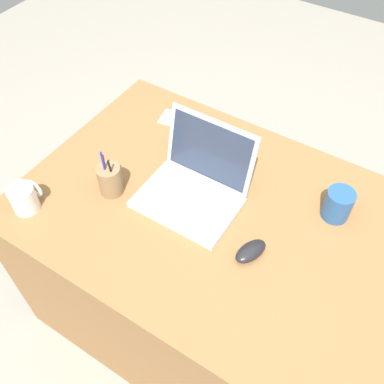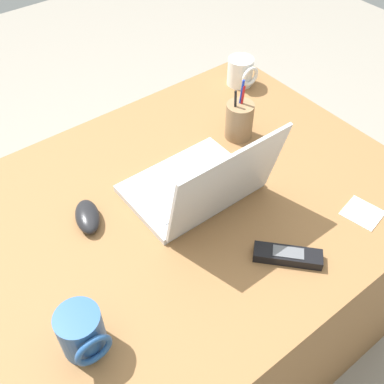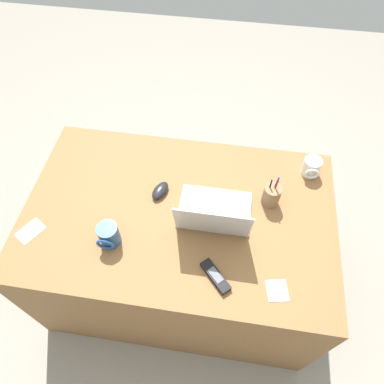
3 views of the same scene
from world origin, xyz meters
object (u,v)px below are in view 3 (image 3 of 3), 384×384
at_px(laptop, 214,214).
at_px(coffee_mug_tall, 109,235).
at_px(computer_mouse, 160,191).
at_px(cordless_phone, 215,276).
at_px(coffee_mug_white, 311,167).
at_px(pen_holder, 271,195).

xyz_separation_m(laptop, coffee_mug_tall, (0.42, 0.17, 0.00)).
distance_m(computer_mouse, cordless_phone, 0.48).
relative_size(laptop, coffee_mug_white, 3.36).
height_order(laptop, computer_mouse, laptop).
distance_m(coffee_mug_tall, pen_holder, 0.73).
bearing_deg(coffee_mug_white, pen_holder, 46.91).
distance_m(coffee_mug_white, cordless_phone, 0.72).
relative_size(laptop, coffee_mug_tall, 3.03).
distance_m(laptop, computer_mouse, 0.29).
relative_size(computer_mouse, coffee_mug_white, 1.15).
bearing_deg(laptop, cordless_phone, 98.23).
relative_size(computer_mouse, cordless_phone, 0.77).
bearing_deg(coffee_mug_tall, coffee_mug_white, -149.39).
xyz_separation_m(computer_mouse, cordless_phone, (-0.30, 0.37, -0.01)).
xyz_separation_m(computer_mouse, pen_holder, (-0.51, -0.02, 0.04)).
height_order(laptop, coffee_mug_white, laptop).
bearing_deg(coffee_mug_tall, computer_mouse, -119.46).
bearing_deg(computer_mouse, cordless_phone, 148.62).
height_order(coffee_mug_white, pen_holder, pen_holder).
height_order(computer_mouse, coffee_mug_tall, coffee_mug_tall).
height_order(laptop, coffee_mug_tall, laptop).
xyz_separation_m(computer_mouse, coffee_mug_white, (-0.69, -0.22, 0.03)).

